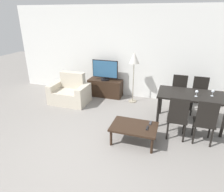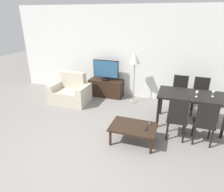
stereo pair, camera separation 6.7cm
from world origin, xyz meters
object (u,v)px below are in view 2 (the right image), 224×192
tv (106,70)px  floor_lamp (135,61)px  wine_glass_left (197,93)px  dining_chair_near_right (205,121)px  wine_glass_center (213,92)px  remote_secondary (150,123)px  armchair (71,93)px  dining_chair_far_left (179,92)px  remote_primary (147,128)px  dining_table (191,98)px  tv_stand (106,88)px  dining_chair_near (177,117)px  coffee_table (133,128)px  dining_chair_far (200,95)px

tv → floor_lamp: (0.93, -0.17, 0.39)m
floor_lamp → wine_glass_left: size_ratio=10.09×
dining_chair_near_right → wine_glass_center: 0.83m
dining_chair_near_right → remote_secondary: (-1.02, -0.17, -0.14)m
dining_chair_near_right → remote_secondary: 1.05m
armchair → wine_glass_center: size_ratio=7.49×
dining_chair_far_left → remote_primary: size_ratio=6.39×
dining_chair_far_left → wine_glass_left: size_ratio=6.56×
tv → dining_chair_near_right: 3.26m
dining_table → remote_secondary: bearing=-130.6°
armchair → wine_glass_center: (3.70, -0.26, 0.58)m
dining_chair_far_left → floor_lamp: floor_lamp is taller
dining_table → dining_chair_far_left: bearing=109.5°
tv → dining_chair_far_left: size_ratio=0.84×
tv_stand → dining_chair_far_left: 2.24m
dining_chair_near_right → wine_glass_center: (0.17, 0.74, 0.35)m
remote_secondary → wine_glass_center: 1.58m
dining_chair_near → wine_glass_center: (0.68, 0.74, 0.35)m
armchair → dining_chair_near: dining_chair_near is taller
dining_chair_near → remote_secondary: dining_chair_near is taller
coffee_table → dining_chair_far: 2.26m
tv → wine_glass_center: (2.88, -1.05, 0.03)m
floor_lamp → remote_primary: floor_lamp is taller
wine_glass_center → armchair: bearing=176.0°
remote_primary → wine_glass_left: 1.42m
wine_glass_left → dining_chair_far: bearing=78.6°
dining_chair_near → coffee_table: bearing=-154.9°
coffee_table → floor_lamp: 2.24m
dining_chair_near_right → tv_stand: bearing=146.7°
dining_chair_near_right → dining_chair_far_left: 1.53m
armchair → tv_stand: 1.14m
armchair → dining_chair_far: (3.53, 0.45, 0.23)m
tv → remote_secondary: size_ratio=5.37×
armchair → dining_chair_near_right: (3.53, -1.00, 0.23)m
armchair → floor_lamp: bearing=19.4°
armchair → floor_lamp: size_ratio=0.74×
armchair → tv_stand: (0.82, 0.79, -0.03)m
remote_primary → tv_stand: bearing=127.3°
dining_table → floor_lamp: (-1.53, 0.89, 0.55)m
tv → wine_glass_center: 3.06m
wine_glass_left → coffee_table: bearing=-139.5°
dining_chair_far_left → remote_primary: dining_chair_far_left is taller
remote_primary → floor_lamp: bearing=110.1°
dining_chair_far_left → dining_chair_near_right: bearing=-70.5°
wine_glass_center → dining_table: bearing=-178.0°
tv_stand → dining_table: (2.46, -1.06, 0.41)m
tv_stand → dining_chair_near_right: 3.26m
tv → dining_chair_far: size_ratio=0.84×
tv_stand → coffee_table: tv_stand is taller
dining_chair_near_right → wine_glass_left: (-0.17, 0.60, 0.35)m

